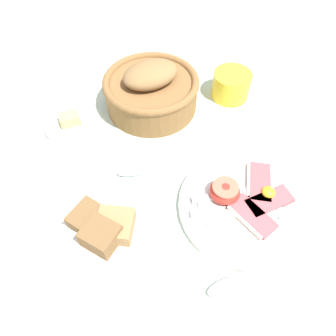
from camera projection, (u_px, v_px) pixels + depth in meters
The scene contains 8 objects.
ground_plane at pixel (200, 227), 0.54m from camera, with size 3.00×3.00×0.00m, color #B7CCB7.
breakfast_plate at pixel (247, 204), 0.55m from camera, with size 0.23×0.23×0.04m.
bread_plate at pixel (108, 237), 0.51m from camera, with size 0.17×0.17×0.05m.
sugar_cup at pixel (231, 84), 0.71m from camera, with size 0.08×0.08×0.06m.
bread_basket at pixel (151, 90), 0.68m from camera, with size 0.20×0.20×0.11m.
butter_dish at pixel (71, 123), 0.67m from camera, with size 0.11×0.11×0.03m.
teaspoon_by_saucer at pixel (122, 173), 0.60m from camera, with size 0.19×0.03×0.01m.
teaspoon_near_cup at pixel (212, 292), 0.47m from camera, with size 0.19×0.04×0.01m.
Camera 1 is at (-0.10, -0.23, 0.49)m, focal length 35.00 mm.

